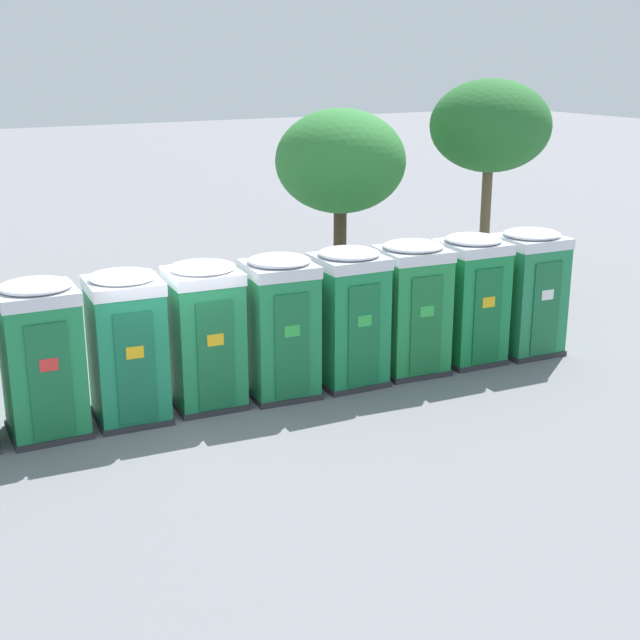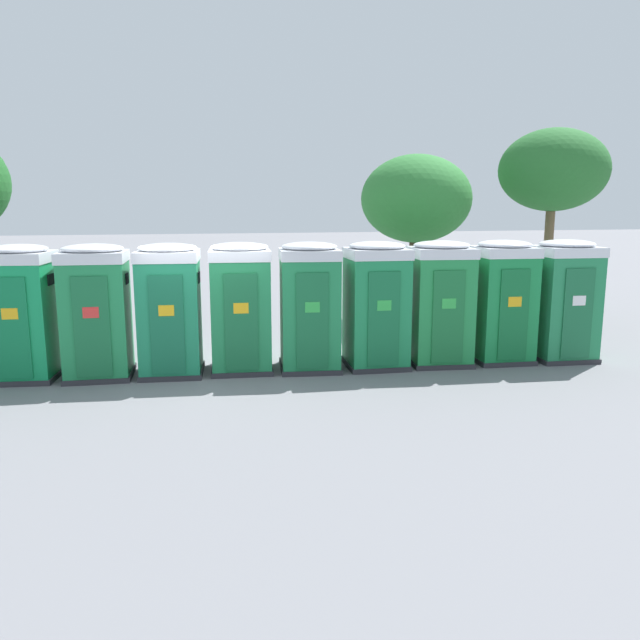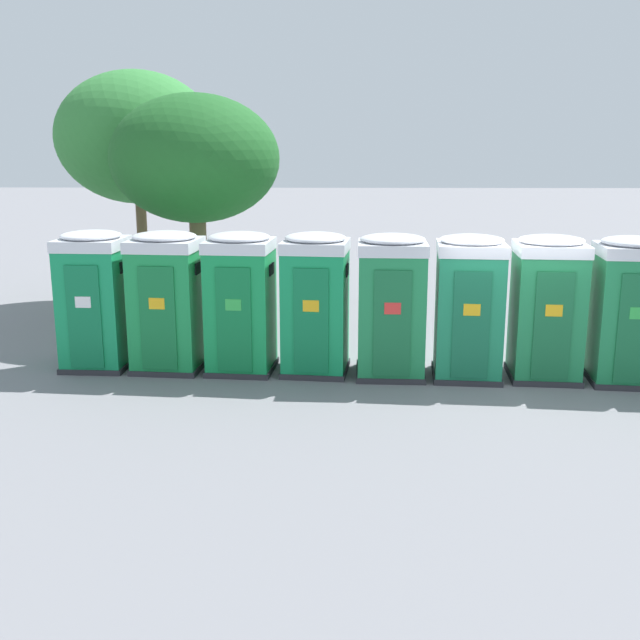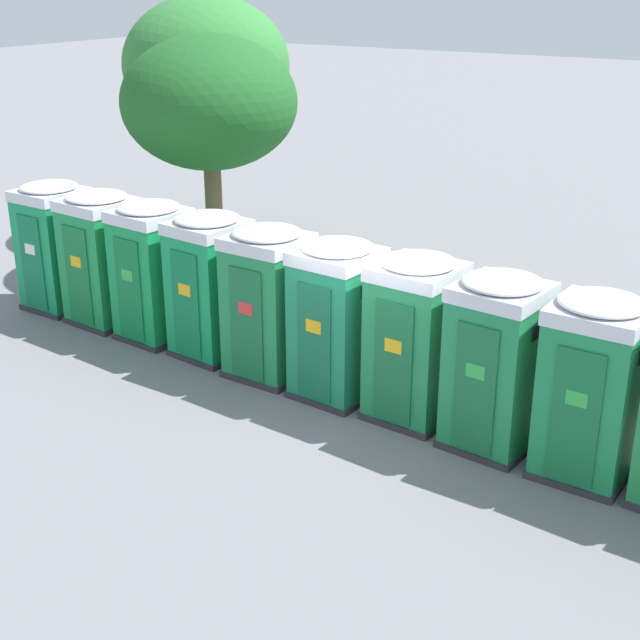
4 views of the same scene
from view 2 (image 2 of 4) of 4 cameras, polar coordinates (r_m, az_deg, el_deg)
name	(u,v)px [view 2 (image 2 of 4)]	position (r m, az deg, el deg)	size (l,w,h in m)	color
ground_plane	(208,371)	(12.58, -10.21, -4.66)	(120.00, 120.00, 0.00)	slate
portapotty_3	(22,312)	(12.89, -25.59, 0.67)	(1.29, 1.32, 2.54)	#2D2D33
portapotty_4	(97,311)	(12.48, -19.75, 0.79)	(1.26, 1.25, 2.54)	#2D2D33
portapotty_5	(170,309)	(12.30, -13.56, 0.99)	(1.28, 1.30, 2.54)	#2D2D33
portapotty_6	(241,307)	(12.32, -7.26, 1.21)	(1.29, 1.29, 2.54)	#2D2D33
portapotty_7	(310,306)	(12.33, -0.96, 1.30)	(1.30, 1.32, 2.54)	#2D2D33
portapotty_8	(376,304)	(12.58, 5.15, 1.45)	(1.25, 1.25, 2.54)	#2D2D33
portapotty_9	(440,302)	(13.00, 10.90, 1.60)	(1.34, 1.33, 2.54)	#2D2D33
portapotty_10	(502,301)	(13.54, 16.27, 1.71)	(1.25, 1.27, 2.54)	#2D2D33
portapotty_11	(563,300)	(14.11, 21.36, 1.75)	(1.30, 1.28, 2.54)	#2D2D33
street_tree_2	(416,200)	(17.94, 8.78, 10.83)	(3.08, 3.08, 4.63)	#4C3826
street_tree_3	(553,171)	(18.47, 20.55, 12.64)	(2.90, 2.90, 5.28)	brown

